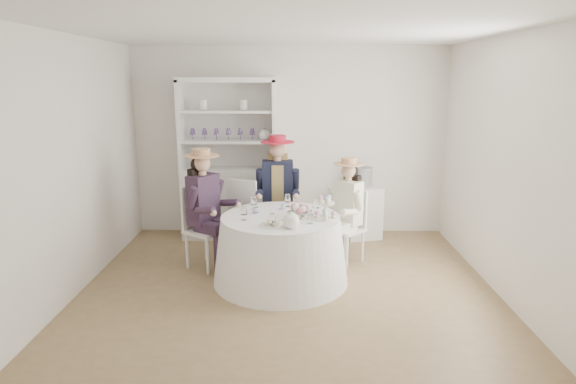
{
  "coord_description": "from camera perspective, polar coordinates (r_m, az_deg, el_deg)",
  "views": [
    {
      "loc": [
        0.07,
        -4.97,
        2.25
      ],
      "look_at": [
        0.0,
        0.1,
        1.05
      ],
      "focal_mm": 30.0,
      "sensor_mm": 36.0,
      "label": 1
    }
  ],
  "objects": [
    {
      "name": "wall_right",
      "position": [
        5.5,
        24.16,
        2.73
      ],
      "size": [
        0.0,
        4.5,
        4.5
      ],
      "primitive_type": "plane",
      "rotation": [
        1.57,
        0.0,
        -1.57
      ],
      "color": "white",
      "rests_on": "ground"
    },
    {
      "name": "wall_front",
      "position": [
        3.1,
        -0.51,
        -3.56
      ],
      "size": [
        4.5,
        0.0,
        4.5
      ],
      "primitive_type": "plane",
      "rotation": [
        -1.57,
        0.0,
        0.0
      ],
      "color": "white",
      "rests_on": "ground"
    },
    {
      "name": "guest_right",
      "position": [
        5.94,
        6.95,
        -1.47
      ],
      "size": [
        0.56,
        0.56,
        1.32
      ],
      "rotation": [
        0.0,
        0.0,
        -0.81
      ],
      "color": "silver",
      "rests_on": "ground"
    },
    {
      "name": "flower_arrangement",
      "position": [
        5.25,
        1.34,
        -2.05
      ],
      "size": [
        0.21,
        0.21,
        0.08
      ],
      "rotation": [
        0.0,
        0.0,
        0.26
      ],
      "color": "#CC6681",
      "rests_on": "tea_table"
    },
    {
      "name": "ceiling",
      "position": [
        4.99,
        -0.02,
        18.5
      ],
      "size": [
        4.5,
        4.5,
        0.0
      ],
      "primitive_type": "plane",
      "rotation": [
        3.14,
        0.0,
        0.0
      ],
      "color": "white",
      "rests_on": "wall_back"
    },
    {
      "name": "guest_left",
      "position": [
        5.79,
        -9.81,
        -1.17
      ],
      "size": [
        0.62,
        0.58,
        1.46
      ],
      "rotation": [
        0.0,
        0.0,
        1.0
      ],
      "color": "silver",
      "rests_on": "ground"
    },
    {
      "name": "wall_left",
      "position": [
        5.55,
        -23.95,
        2.84
      ],
      "size": [
        0.0,
        4.5,
        4.5
      ],
      "primitive_type": "plane",
      "rotation": [
        1.57,
        0.0,
        1.57
      ],
      "color": "white",
      "rests_on": "ground"
    },
    {
      "name": "table_teapot",
      "position": [
        4.9,
        0.43,
        -3.46
      ],
      "size": [
        0.24,
        0.17,
        0.18
      ],
      "rotation": [
        0.0,
        0.0,
        0.2
      ],
      "color": "white",
      "rests_on": "tea_table"
    },
    {
      "name": "tea_table",
      "position": [
        5.45,
        -0.88,
        -6.76
      ],
      "size": [
        1.52,
        1.52,
        0.76
      ],
      "rotation": [
        0.0,
        0.0,
        0.22
      ],
      "color": "white",
      "rests_on": "ground"
    },
    {
      "name": "sandwich_plate",
      "position": [
        5.0,
        -1.9,
        -3.82
      ],
      "size": [
        0.27,
        0.27,
        0.06
      ],
      "rotation": [
        0.0,
        0.0,
        0.09
      ],
      "color": "white",
      "rests_on": "tea_table"
    },
    {
      "name": "ground",
      "position": [
        5.45,
        -0.01,
        -11.05
      ],
      "size": [
        4.5,
        4.5,
        0.0
      ],
      "primitive_type": "plane",
      "color": "brown",
      "rests_on": "ground"
    },
    {
      "name": "teacup_c",
      "position": [
        5.47,
        1.52,
        -2.08
      ],
      "size": [
        0.11,
        0.11,
        0.07
      ],
      "primitive_type": "imported",
      "rotation": [
        0.0,
        0.0,
        0.13
      ],
      "color": "white",
      "rests_on": "tea_table"
    },
    {
      "name": "hatbox",
      "position": [
        6.92,
        8.84,
        1.81
      ],
      "size": [
        0.32,
        0.32,
        0.27
      ],
      "primitive_type": "cylinder",
      "rotation": [
        0.0,
        0.0,
        0.2
      ],
      "color": "black",
      "rests_on": "side_table"
    },
    {
      "name": "teacup_a",
      "position": [
        5.45,
        -3.85,
        -2.22
      ],
      "size": [
        0.08,
        0.08,
        0.06
      ],
      "primitive_type": "imported",
      "rotation": [
        0.0,
        0.0,
        0.01
      ],
      "color": "white",
      "rests_on": "tea_table"
    },
    {
      "name": "guest_mid",
      "position": [
        6.26,
        -1.23,
        0.63
      ],
      "size": [
        0.56,
        0.58,
        1.54
      ],
      "rotation": [
        0.0,
        0.0,
        0.03
      ],
      "color": "silver",
      "rests_on": "ground"
    },
    {
      "name": "flower_bowl",
      "position": [
        5.27,
        1.15,
        -2.76
      ],
      "size": [
        0.28,
        0.28,
        0.06
      ],
      "primitive_type": "imported",
      "rotation": [
        0.0,
        0.0,
        0.21
      ],
      "color": "white",
      "rests_on": "tea_table"
    },
    {
      "name": "hutch",
      "position": [
        6.95,
        -6.88,
        1.23
      ],
      "size": [
        1.5,
        0.92,
        2.26
      ],
      "rotation": [
        0.0,
        0.0,
        0.34
      ],
      "color": "silver",
      "rests_on": "ground"
    },
    {
      "name": "wall_back",
      "position": [
        7.02,
        0.2,
        5.97
      ],
      "size": [
        4.5,
        0.0,
        4.5
      ],
      "primitive_type": "plane",
      "rotation": [
        1.57,
        0.0,
        0.0
      ],
      "color": "white",
      "rests_on": "ground"
    },
    {
      "name": "spare_chair",
      "position": [
        6.22,
        -4.92,
        -2.62
      ],
      "size": [
        0.55,
        0.55,
        1.02
      ],
      "rotation": [
        0.0,
        0.0,
        2.77
      ],
      "color": "silver",
      "rests_on": "ground"
    },
    {
      "name": "stemware_set",
      "position": [
        5.31,
        -0.9,
        -2.12
      ],
      "size": [
        0.87,
        0.9,
        0.15
      ],
      "color": "white",
      "rests_on": "tea_table"
    },
    {
      "name": "cupcake_stand",
      "position": [
        5.23,
        4.43,
        -2.21
      ],
      "size": [
        0.27,
        0.27,
        0.25
      ],
      "rotation": [
        0.0,
        0.0,
        0.12
      ],
      "color": "white",
      "rests_on": "tea_table"
    },
    {
      "name": "side_table",
      "position": [
        7.04,
        8.69,
        -2.27
      ],
      "size": [
        0.58,
        0.58,
        0.75
      ],
      "primitive_type": "cube",
      "rotation": [
        0.0,
        0.0,
        0.22
      ],
      "color": "silver",
      "rests_on": "ground"
    },
    {
      "name": "teacup_b",
      "position": [
        5.61,
        -0.62,
        -1.76
      ],
      "size": [
        0.07,
        0.07,
        0.06
      ],
      "primitive_type": "imported",
      "rotation": [
        0.0,
        0.0,
        0.1
      ],
      "color": "white",
      "rests_on": "tea_table"
    }
  ]
}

